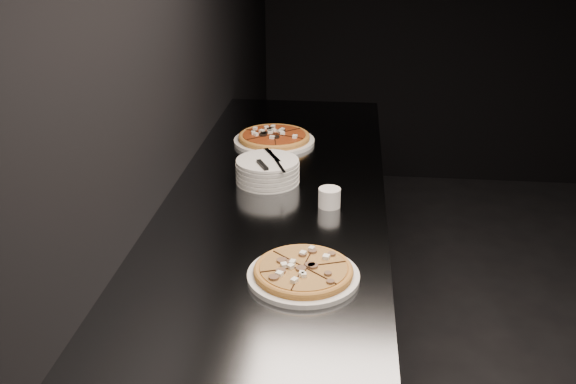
# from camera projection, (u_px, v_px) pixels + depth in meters

# --- Properties ---
(wall_left) EXTENTS (0.02, 5.00, 2.80)m
(wall_left) POSITION_uv_depth(u_px,v_px,m) (155.00, 55.00, 1.99)
(wall_left) COLOR black
(wall_left) RESTS_ON floor
(counter) EXTENTS (0.74, 2.44, 0.92)m
(counter) POSITION_uv_depth(u_px,v_px,m) (276.00, 315.00, 2.34)
(counter) COLOR #5C5E63
(counter) RESTS_ON floor
(pizza_mushroom) EXTENTS (0.34, 0.34, 0.03)m
(pizza_mushroom) POSITION_uv_depth(u_px,v_px,m) (303.00, 272.00, 1.69)
(pizza_mushroom) COLOR white
(pizza_mushroom) RESTS_ON counter
(pizza_tomato) EXTENTS (0.38, 0.38, 0.04)m
(pizza_tomato) POSITION_uv_depth(u_px,v_px,m) (274.00, 138.00, 2.67)
(pizza_tomato) COLOR white
(pizza_tomato) RESTS_ON counter
(plate_stack) EXTENTS (0.22, 0.22, 0.08)m
(plate_stack) POSITION_uv_depth(u_px,v_px,m) (268.00, 171.00, 2.28)
(plate_stack) COLOR white
(plate_stack) RESTS_ON counter
(cutlery) EXTENTS (0.09, 0.24, 0.01)m
(cutlery) POSITION_uv_depth(u_px,v_px,m) (269.00, 161.00, 2.25)
(cutlery) COLOR #BABCC1
(cutlery) RESTS_ON plate_stack
(ramekin) EXTENTS (0.07, 0.07, 0.06)m
(ramekin) POSITION_uv_depth(u_px,v_px,m) (329.00, 197.00, 2.09)
(ramekin) COLOR silver
(ramekin) RESTS_ON counter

